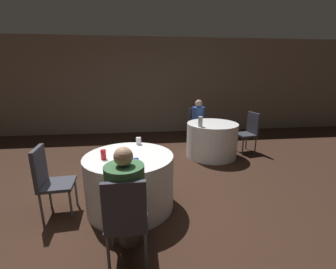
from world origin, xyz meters
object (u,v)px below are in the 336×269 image
table_far (212,140)px  chair_near_south (126,216)px  table_near (130,181)px  pizza_plate_near (121,162)px  person_blue_shirt (199,123)px  soda_can_red (103,155)px  chair_far_east (250,129)px  chair_far_north (197,123)px  bottle_far (200,122)px  soda_can_blue (136,164)px  chair_near_west (48,176)px  person_green_jacket (126,201)px

table_far → chair_near_south: size_ratio=1.19×
table_near → pizza_plate_near: pizza_plate_near is taller
person_blue_shirt → soda_can_red: person_blue_shirt is taller
chair_far_east → person_blue_shirt: size_ratio=0.80×
table_near → person_blue_shirt: size_ratio=1.02×
chair_far_north → soda_can_red: bearing=49.6°
table_far → bottle_far: bearing=-142.0°
soda_can_red → soda_can_blue: same height
table_near → chair_near_west: (-1.01, -0.07, 0.17)m
table_near → chair_far_north: 3.17m
chair_far_east → person_green_jacket: size_ratio=0.79×
pizza_plate_near → bottle_far: 2.25m
chair_near_west → pizza_plate_near: 0.96m
soda_can_blue → bottle_far: 2.31m
chair_far_north → pizza_plate_near: chair_far_north is taller
person_green_jacket → pizza_plate_near: (-0.10, 0.63, 0.15)m
chair_far_east → soda_can_blue: (-2.55, -2.38, 0.26)m
table_far → chair_near_south: (-1.69, -2.78, 0.17)m
chair_near_south → table_far: bearing=57.9°
chair_near_south → bottle_far: (1.35, 2.51, 0.31)m
table_far → chair_near_west: bearing=-145.7°
pizza_plate_near → bottle_far: bottle_far is taller
table_far → person_green_jacket: person_green_jacket is taller
chair_far_north → person_blue_shirt: 0.17m
chair_far_east → table_near: bearing=115.6°
table_far → pizza_plate_near: bearing=-131.9°
person_green_jacket → bottle_far: person_green_jacket is taller
person_green_jacket → person_blue_shirt: size_ratio=1.01×
table_far → chair_near_west: (-2.71, -1.85, 0.17)m
person_green_jacket → person_blue_shirt: person_green_jacket is taller
table_far → pizza_plate_near: 2.71m
table_far → pizza_plate_near: size_ratio=4.39×
table_near → chair_far_east: chair_far_east is taller
soda_can_red → chair_far_east: bearing=34.6°
chair_near_south → chair_far_north: same height
chair_far_north → soda_can_red: size_ratio=7.58×
chair_near_south → chair_near_west: bearing=136.7°
chair_far_east → chair_far_north: bearing=42.8°
table_near → chair_far_east: 3.30m
table_near → chair_near_west: size_ratio=1.28×
soda_can_blue → soda_can_red: bearing=140.3°
soda_can_blue → chair_near_west: bearing=162.3°
bottle_far → table_far: bearing=38.0°
table_near → chair_far_east: bearing=36.3°
soda_can_blue → table_near: bearing=103.9°
chair_near_west → soda_can_blue: 1.20m
person_green_jacket → chair_far_east: bearing=45.9°
person_blue_shirt → chair_far_east: bearing=143.1°
soda_can_red → soda_can_blue: size_ratio=1.00×
chair_near_west → chair_near_south: 1.38m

